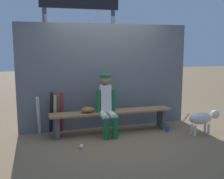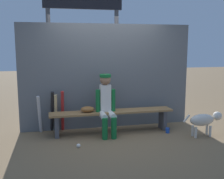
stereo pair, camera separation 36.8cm
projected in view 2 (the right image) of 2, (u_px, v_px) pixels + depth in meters
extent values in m
plane|color=brown|center=(112.00, 132.00, 5.86)|extent=(30.00, 30.00, 0.00)
cube|color=#595E63|center=(107.00, 77.00, 6.11)|extent=(3.78, 0.03, 2.27)
cube|color=olive|center=(112.00, 112.00, 5.79)|extent=(2.58, 0.36, 0.04)
cube|color=#4C4C51|center=(57.00, 126.00, 5.58)|extent=(0.08, 0.29, 0.43)
cube|color=#4C4C51|center=(163.00, 119.00, 6.08)|extent=(0.08, 0.29, 0.43)
cube|color=silver|center=(105.00, 98.00, 5.71)|extent=(0.22, 0.13, 0.55)
sphere|color=#9E7051|center=(105.00, 79.00, 5.65)|extent=(0.22, 0.22, 0.22)
cylinder|color=#14662D|center=(105.00, 76.00, 5.64)|extent=(0.23, 0.23, 0.06)
cylinder|color=silver|center=(103.00, 116.00, 5.56)|extent=(0.13, 0.38, 0.13)
cylinder|color=#14662D|center=(105.00, 129.00, 5.41)|extent=(0.11, 0.11, 0.43)
cylinder|color=#14662D|center=(98.00, 101.00, 5.67)|extent=(0.09, 0.09, 0.47)
cylinder|color=silver|center=(112.00, 115.00, 5.60)|extent=(0.13, 0.38, 0.13)
cylinder|color=#14662D|center=(114.00, 128.00, 5.45)|extent=(0.11, 0.11, 0.43)
cylinder|color=#14662D|center=(113.00, 100.00, 5.74)|extent=(0.09, 0.09, 0.47)
ellipsoid|color=brown|center=(88.00, 109.00, 5.67)|extent=(0.28, 0.20, 0.12)
cylinder|color=#B22323|center=(63.00, 111.00, 5.89)|extent=(0.07, 0.26, 0.88)
cylinder|color=tan|center=(56.00, 113.00, 5.86)|extent=(0.07, 0.22, 0.81)
cylinder|color=black|center=(52.00, 111.00, 5.86)|extent=(0.11, 0.28, 0.88)
cylinder|color=#B7B7BC|center=(40.00, 114.00, 5.76)|extent=(0.10, 0.25, 0.80)
sphere|color=white|center=(78.00, 146.00, 5.00)|extent=(0.07, 0.07, 0.07)
cylinder|color=#1E47AD|center=(168.00, 130.00, 5.83)|extent=(0.08, 0.08, 0.11)
cylinder|color=#1E47AD|center=(101.00, 108.00, 5.80)|extent=(0.08, 0.08, 0.11)
cylinder|color=#3F3F42|center=(50.00, 66.00, 6.54)|extent=(0.10, 0.10, 2.65)
cylinder|color=#3F3F42|center=(116.00, 65.00, 6.90)|extent=(0.10, 0.10, 2.65)
ellipsoid|color=beige|center=(202.00, 120.00, 5.57)|extent=(0.52, 0.20, 0.24)
sphere|color=beige|center=(217.00, 116.00, 5.64)|extent=(0.18, 0.18, 0.18)
cylinder|color=beige|center=(187.00, 118.00, 5.49)|extent=(0.15, 0.04, 0.16)
cylinder|color=beige|center=(207.00, 130.00, 5.70)|extent=(0.05, 0.05, 0.22)
cylinder|color=beige|center=(210.00, 131.00, 5.59)|extent=(0.05, 0.05, 0.22)
cylinder|color=beige|center=(193.00, 131.00, 5.63)|extent=(0.05, 0.05, 0.22)
cylinder|color=beige|center=(196.00, 132.00, 5.52)|extent=(0.05, 0.05, 0.22)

